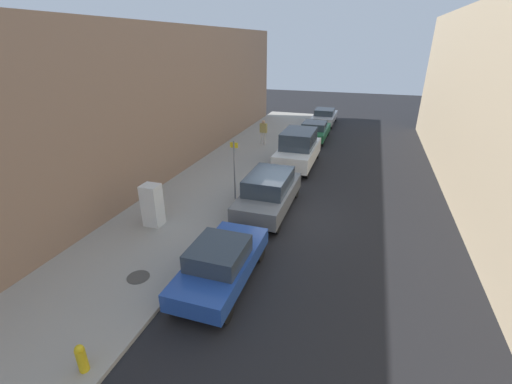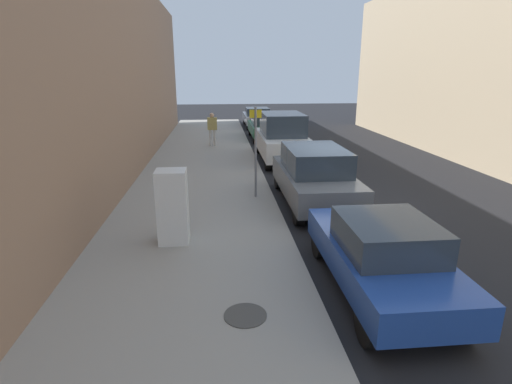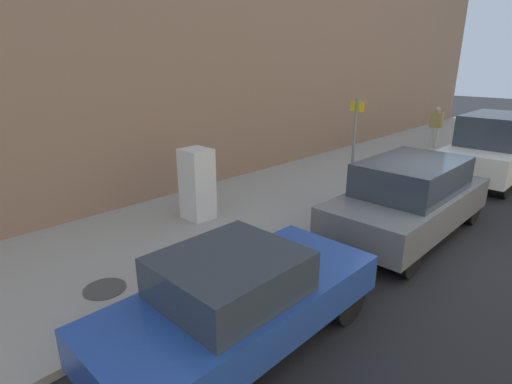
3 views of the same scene
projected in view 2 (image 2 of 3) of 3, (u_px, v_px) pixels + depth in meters
The scene contains 12 objects.
ground_plane at pixel (338, 204), 12.33m from camera, with size 80.00×80.00×0.00m, color black.
sidewalk_slab at pixel (198, 206), 11.92m from camera, with size 4.75×44.00×0.13m, color #9E998E.
building_facade_near at pixel (60, 74), 10.51m from camera, with size 2.13×39.60×7.72m, color #937056.
discarded_refrigerator at pixel (173, 207), 9.05m from camera, with size 0.68×0.63×1.70m.
manhole_cover at pixel (245, 315), 6.46m from camera, with size 0.70×0.70×0.02m, color #47443F.
street_sign_post at pixel (256, 148), 12.17m from camera, with size 0.36×0.07×2.79m.
pedestrian_walking_far at pixel (212, 127), 20.97m from camera, with size 0.50×0.23×1.74m.
parked_hatchback_blue at pixel (382, 254), 7.21m from camera, with size 1.74×4.17×1.46m.
parked_suv_gray at pixel (314, 175), 12.12m from camera, with size 1.92×4.67×1.74m.
parked_van_white at pixel (282, 137), 18.05m from camera, with size 2.01×4.85×2.15m.
parked_sedan_green at pixel (266, 127), 23.98m from camera, with size 1.89×4.31×1.40m.
parked_sedan_silver at pixel (257, 117), 29.30m from camera, with size 1.84×4.61×1.41m.
Camera 2 is at (-3.63, -11.40, 3.92)m, focal length 28.00 mm.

